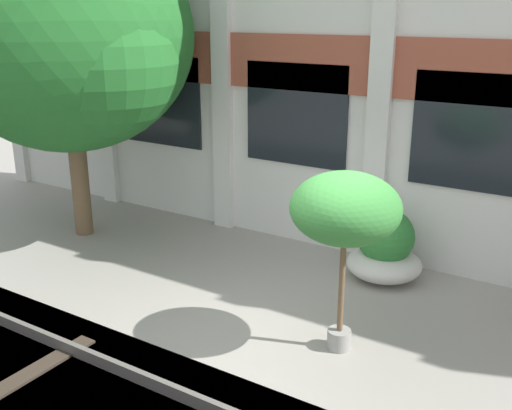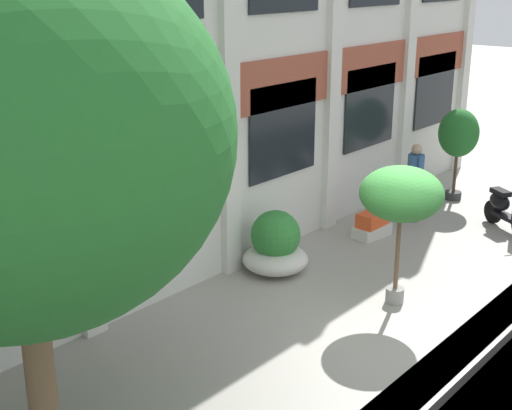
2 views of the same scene
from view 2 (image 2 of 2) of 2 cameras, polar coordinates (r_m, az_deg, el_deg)
The scene contains 9 objects.
ground_plane at distance 10.91m, azimuth 10.05°, elevation -9.28°, with size 80.00×80.00×0.00m, color #9E998E.
apartment_facade at distance 11.76m, azimuth -3.23°, elevation 11.25°, with size 18.04×0.64×7.13m.
broadleaf_tree at distance 7.19m, azimuth -18.71°, elevation 4.52°, with size 4.48×4.26×5.46m.
potted_plant_terracotta_small at distance 16.55m, azimuth 15.90°, elevation 5.41°, with size 0.89×0.89×2.08m.
potted_plant_tall_urn at distance 10.93m, azimuth 11.55°, elevation 0.75°, with size 1.27×1.27×2.21m.
potted_plant_wide_bowl at distance 12.30m, azimuth 1.57°, elevation -3.35°, with size 1.14×1.14×1.11m.
potted_plant_square_trough at distance 14.15m, azimuth 9.28°, elevation -1.58°, with size 0.82×0.50×0.51m.
scooter_near_curb at distance 15.17m, azimuth 19.33°, elevation -0.25°, with size 0.83×1.22×0.98m.
resident_by_doorway at distance 15.03m, azimuth 12.58°, elevation 1.95°, with size 0.37×0.43×1.64m.
Camera 2 is at (-8.47, -4.71, 5.00)m, focal length 50.00 mm.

